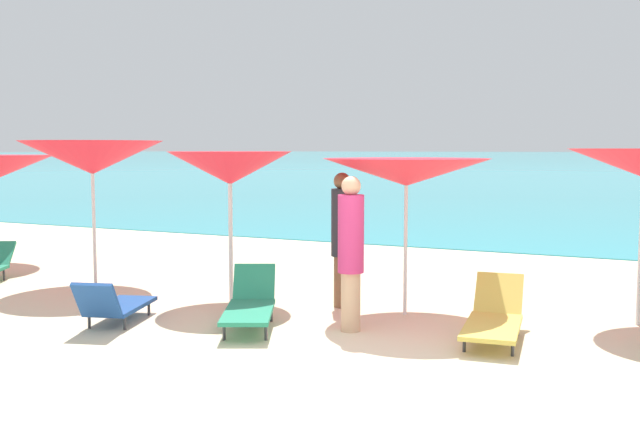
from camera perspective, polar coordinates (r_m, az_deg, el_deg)
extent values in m
cube|color=beige|center=(17.11, 15.85, -2.81)|extent=(50.00, 100.00, 0.30)
cylinder|color=silver|center=(11.86, -17.51, -0.34)|extent=(0.05, 0.05, 2.16)
cone|color=red|center=(11.81, -17.64, 4.26)|extent=(2.38, 2.38, 0.52)
sphere|color=silver|center=(11.81, -17.66, 5.04)|extent=(0.07, 0.07, 0.07)
cylinder|color=silver|center=(10.25, -7.11, -1.38)|extent=(0.06, 0.06, 2.01)
cone|color=red|center=(10.18, -7.16, 3.60)|extent=(1.82, 1.82, 0.46)
sphere|color=silver|center=(10.18, -7.17, 4.42)|extent=(0.07, 0.07, 0.07)
cylinder|color=silver|center=(9.40, 6.81, -2.15)|extent=(0.05, 0.05, 1.96)
cone|color=red|center=(9.33, 6.87, 3.28)|extent=(2.16, 2.16, 0.35)
sphere|color=silver|center=(9.33, 6.88, 4.00)|extent=(0.07, 0.07, 0.07)
cylinder|color=#333338|center=(12.98, -23.79, -4.46)|extent=(0.04, 0.04, 0.19)
cube|color=#1E478C|center=(9.47, -15.47, -7.09)|extent=(0.82, 1.19, 0.05)
cube|color=#1E478C|center=(8.83, -17.29, -6.60)|extent=(0.57, 0.44, 0.46)
cylinder|color=#333338|center=(9.70, -13.42, -7.40)|extent=(0.04, 0.04, 0.16)
cylinder|color=#333338|center=(9.88, -15.88, -7.23)|extent=(0.04, 0.04, 0.16)
cylinder|color=#333338|center=(9.02, -15.23, -8.39)|extent=(0.04, 0.04, 0.16)
cylinder|color=#333338|center=(9.21, -17.84, -8.18)|extent=(0.04, 0.04, 0.16)
cube|color=#268C66|center=(8.66, -5.70, -7.78)|extent=(1.05, 1.39, 0.05)
cube|color=#268C66|center=(9.36, -5.24, -5.45)|extent=(0.61, 0.50, 0.45)
cylinder|color=#333338|center=(8.32, -7.63, -9.25)|extent=(0.04, 0.04, 0.21)
cylinder|color=#333338|center=(8.27, -4.32, -9.31)|extent=(0.04, 0.04, 0.21)
cylinder|color=#333338|center=(9.18, -6.88, -7.87)|extent=(0.04, 0.04, 0.21)
cylinder|color=#333338|center=(9.14, -3.89, -7.91)|extent=(0.04, 0.04, 0.21)
cube|color=#D8BF4C|center=(8.29, 13.49, -8.76)|extent=(0.73, 1.31, 0.05)
cube|color=#D8BF4C|center=(9.04, 14.00, -6.21)|extent=(0.60, 0.48, 0.46)
cylinder|color=#333338|center=(7.96, 11.37, -10.13)|extent=(0.04, 0.04, 0.17)
cylinder|color=#333338|center=(7.91, 15.03, -10.29)|extent=(0.04, 0.04, 0.17)
cylinder|color=#333338|center=(8.80, 12.12, -8.65)|extent=(0.04, 0.04, 0.17)
cylinder|color=#333338|center=(8.76, 15.42, -8.79)|extent=(0.04, 0.04, 0.17)
cylinder|color=brown|center=(9.89, 1.74, -5.41)|extent=(0.22, 0.22, 0.71)
cylinder|color=#26262D|center=(9.77, 1.75, -0.71)|extent=(0.29, 0.29, 0.92)
sphere|color=brown|center=(9.73, 1.76, 2.59)|extent=(0.23, 0.23, 0.23)
cylinder|color=#DBAA84|center=(8.61, 2.45, -7.01)|extent=(0.23, 0.23, 0.71)
cylinder|color=#D83372|center=(8.48, 2.47, -1.62)|extent=(0.31, 0.31, 0.92)
sphere|color=#DBAA84|center=(8.43, 2.48, 2.20)|extent=(0.23, 0.23, 0.23)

